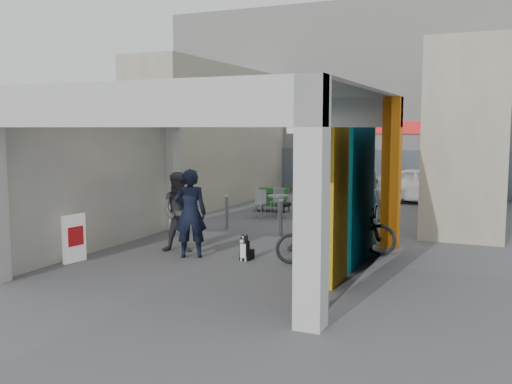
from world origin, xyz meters
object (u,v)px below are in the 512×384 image
at_px(produce_stand, 273,202).
at_px(bicycle_front, 350,229).
at_px(white_van, 431,186).
at_px(man_back_turned, 180,212).
at_px(man_elderly, 367,207).
at_px(border_collie, 246,250).
at_px(bicycle_rear, 316,239).
at_px(man_with_dog, 190,213).
at_px(cafe_set, 278,207).
at_px(man_crates, 365,181).

xyz_separation_m(produce_stand, bicycle_front, (3.97, -5.30, 0.23)).
height_order(produce_stand, white_van, white_van).
height_order(man_back_turned, man_elderly, man_back_turned).
height_order(produce_stand, man_elderly, man_elderly).
xyz_separation_m(border_collie, bicycle_rear, (1.44, 0.33, 0.27)).
bearing_deg(border_collie, bicycle_front, 46.16).
bearing_deg(produce_stand, man_with_dog, -100.54).
distance_m(produce_stand, bicycle_front, 6.63).
distance_m(produce_stand, man_with_dog, 7.17).
distance_m(man_with_dog, man_back_turned, 0.61).
bearing_deg(man_elderly, produce_stand, 156.96).
bearing_deg(man_elderly, border_collie, -102.54).
bearing_deg(cafe_set, man_back_turned, -91.70).
relative_size(man_elderly, bicycle_front, 0.87).
relative_size(man_elderly, man_crates, 1.01).
bearing_deg(man_crates, cafe_set, 80.86).
bearing_deg(bicycle_front, man_back_turned, 110.18).
bearing_deg(man_elderly, man_with_dog, -114.33).
relative_size(produce_stand, man_with_dog, 0.61).
bearing_deg(man_crates, man_back_turned, 96.56).
height_order(bicycle_rear, white_van, white_van).
distance_m(man_elderly, man_crates, 6.77).
height_order(produce_stand, man_crates, man_crates).
xyz_separation_m(man_elderly, bicycle_front, (-0.10, -1.22, -0.36)).
relative_size(man_with_dog, bicycle_rear, 1.15).
xyz_separation_m(cafe_set, border_collie, (1.53, -5.84, -0.08)).
bearing_deg(man_with_dog, border_collie, 161.66).
bearing_deg(cafe_set, white_van, 51.03).
distance_m(produce_stand, man_back_turned, 6.75).
relative_size(produce_stand, bicycle_rear, 0.70).
distance_m(border_collie, bicycle_front, 2.44).
xyz_separation_m(bicycle_rear, white_van, (1.10, 10.53, 0.18)).
xyz_separation_m(man_back_turned, bicycle_front, (3.53, 1.41, -0.36)).
relative_size(produce_stand, man_elderly, 0.66).
height_order(border_collie, bicycle_front, bicycle_front).
distance_m(cafe_set, bicycle_front, 5.42).
bearing_deg(man_crates, produce_stand, 64.03).
height_order(man_back_turned, bicycle_rear, man_back_turned).
height_order(border_collie, man_with_dog, man_with_dog).
relative_size(man_elderly, white_van, 0.45).
bearing_deg(man_crates, man_with_dog, 99.81).
height_order(produce_stand, man_with_dog, man_with_dog).
bearing_deg(white_van, man_with_dog, 175.78).
distance_m(man_back_turned, bicycle_front, 3.82).
xyz_separation_m(produce_stand, man_elderly, (4.07, -4.08, 0.59)).
bearing_deg(man_back_turned, man_with_dog, -56.63).
height_order(produce_stand, man_back_turned, man_back_turned).
distance_m(man_elderly, bicycle_front, 1.27).
relative_size(bicycle_front, white_van, 0.51).
bearing_deg(border_collie, man_with_dog, -165.53).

